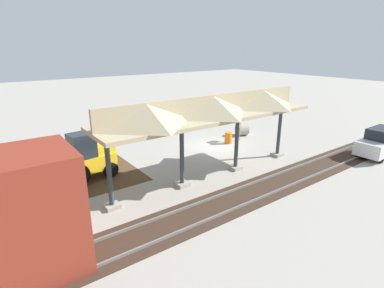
% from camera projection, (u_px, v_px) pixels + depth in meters
% --- Properties ---
extents(ground_plane, '(120.00, 120.00, 0.00)m').
position_uv_depth(ground_plane, '(215.00, 146.00, 23.38)').
color(ground_plane, '#9E998E').
extents(dirt_work_zone, '(10.50, 7.00, 0.01)m').
position_uv_depth(dirt_work_zone, '(44.00, 182.00, 17.24)').
color(dirt_work_zone, '#4C3823').
rests_on(dirt_work_zone, ground).
extents(platform_canopy, '(13.49, 3.20, 4.90)m').
position_uv_depth(platform_canopy, '(212.00, 108.00, 16.61)').
color(platform_canopy, '#9E998E').
rests_on(platform_canopy, ground).
extents(rail_tracks, '(60.00, 2.58, 0.15)m').
position_uv_depth(rail_tracks, '(293.00, 176.00, 17.87)').
color(rail_tracks, slate).
rests_on(rail_tracks, ground).
extents(stop_sign, '(0.61, 0.51, 2.09)m').
position_uv_depth(stop_sign, '(240.00, 123.00, 24.42)').
color(stop_sign, gray).
rests_on(stop_sign, ground).
extents(backhoe, '(5.22, 2.12, 2.82)m').
position_uv_depth(backhoe, '(84.00, 159.00, 17.14)').
color(backhoe, yellow).
rests_on(backhoe, ground).
extents(concrete_pipe, '(1.17, 1.23, 1.00)m').
position_uv_depth(concrete_pipe, '(242.00, 130.00, 26.15)').
color(concrete_pipe, '#9E9384').
rests_on(concrete_pipe, ground).
extents(brick_utility_building, '(4.73, 2.95, 4.29)m').
position_uv_depth(brick_utility_building, '(1.00, 222.00, 9.44)').
color(brick_utility_building, maroon).
rests_on(brick_utility_building, ground).
extents(distant_parked_car, '(4.22, 1.79, 1.98)m').
position_uv_depth(distant_parked_car, '(381.00, 142.00, 21.12)').
color(distant_parked_car, silver).
rests_on(distant_parked_car, ground).
extents(traffic_barrel, '(0.56, 0.56, 0.90)m').
position_uv_depth(traffic_barrel, '(228.00, 138.00, 23.98)').
color(traffic_barrel, orange).
rests_on(traffic_barrel, ground).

